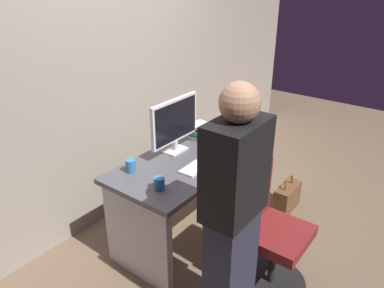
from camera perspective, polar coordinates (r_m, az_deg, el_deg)
ground_plane at (r=3.41m, az=-0.69°, el=-13.73°), size 9.00×9.00×0.00m
wall_back at (r=3.31m, az=-12.95°, el=13.43°), size 6.40×0.10×3.00m
desk at (r=3.11m, az=-0.74°, el=-6.35°), size 1.31×0.71×0.76m
office_chair at (r=2.78m, az=11.57°, el=-13.45°), size 0.52×0.52×0.94m
person_at_desk at (r=2.23m, az=6.35°, el=-10.68°), size 0.40×0.24×1.64m
monitor at (r=3.02m, az=-2.64°, el=3.28°), size 0.54×0.14×0.46m
keyboard at (r=2.90m, az=1.45°, el=-3.04°), size 0.43×0.14×0.02m
mouse at (r=3.15m, az=4.56°, el=-0.58°), size 0.06×0.10×0.03m
cup_near_keyboard at (r=2.59m, az=-5.05°, el=-6.02°), size 0.08×0.08×0.09m
cup_by_monitor at (r=2.83m, az=-9.37°, el=-3.31°), size 0.08×0.08×0.10m
book_stack at (r=3.35m, az=0.96°, el=2.14°), size 0.22×0.17×0.13m
cell_phone at (r=3.26m, az=6.48°, el=-0.01°), size 0.08×0.15×0.01m
handbag at (r=3.76m, az=14.34°, el=-7.92°), size 0.34×0.14×0.38m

